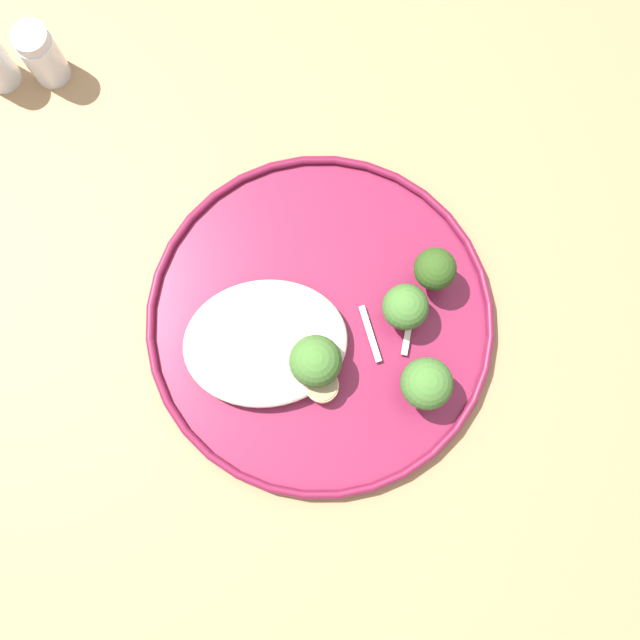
% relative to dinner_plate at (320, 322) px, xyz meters
% --- Properties ---
extents(ground, '(6.00, 6.00, 0.00)m').
position_rel_dinner_plate_xyz_m(ground, '(0.03, -0.03, -0.75)').
color(ground, '#665B51').
extents(wooden_dining_table, '(1.40, 1.00, 0.74)m').
position_rel_dinner_plate_xyz_m(wooden_dining_table, '(0.03, -0.03, -0.09)').
color(wooden_dining_table, '#9E754C').
rests_on(wooden_dining_table, ground).
extents(dinner_plate, '(0.29, 0.29, 0.02)m').
position_rel_dinner_plate_xyz_m(dinner_plate, '(0.00, 0.00, 0.00)').
color(dinner_plate, maroon).
rests_on(dinner_plate, wooden_dining_table).
extents(noodle_bed, '(0.13, 0.11, 0.03)m').
position_rel_dinner_plate_xyz_m(noodle_bed, '(0.05, 0.01, 0.02)').
color(noodle_bed, beige).
rests_on(noodle_bed, dinner_plate).
extents(seared_scallop_right_edge, '(0.03, 0.03, 0.02)m').
position_rel_dinner_plate_xyz_m(seared_scallop_right_edge, '(0.06, 0.02, 0.01)').
color(seared_scallop_right_edge, '#DBB77A').
rests_on(seared_scallop_right_edge, dinner_plate).
extents(seared_scallop_front_small, '(0.03, 0.03, 0.02)m').
position_rel_dinner_plate_xyz_m(seared_scallop_front_small, '(0.00, 0.05, 0.01)').
color(seared_scallop_front_small, '#E5C689').
rests_on(seared_scallop_front_small, dinner_plate).
extents(seared_scallop_large_seared, '(0.04, 0.04, 0.01)m').
position_rel_dinner_plate_xyz_m(seared_scallop_large_seared, '(0.08, 0.00, 0.01)').
color(seared_scallop_large_seared, beige).
rests_on(seared_scallop_large_seared, dinner_plate).
extents(seared_scallop_rear_pale, '(0.02, 0.02, 0.01)m').
position_rel_dinner_plate_xyz_m(seared_scallop_rear_pale, '(0.09, 0.04, 0.01)').
color(seared_scallop_rear_pale, '#E5C689').
rests_on(seared_scallop_rear_pale, dinner_plate).
extents(seared_scallop_tiny_bay, '(0.03, 0.03, 0.01)m').
position_rel_dinner_plate_xyz_m(seared_scallop_tiny_bay, '(0.01, 0.03, 0.01)').
color(seared_scallop_tiny_bay, beige).
rests_on(seared_scallop_tiny_bay, dinner_plate).
extents(broccoli_floret_right_tilted, '(0.03, 0.03, 0.05)m').
position_rel_dinner_plate_xyz_m(broccoli_floret_right_tilted, '(-0.10, -0.02, 0.04)').
color(broccoli_floret_right_tilted, '#7A994C').
rests_on(broccoli_floret_right_tilted, dinner_plate).
extents(broccoli_floret_left_leaning, '(0.04, 0.04, 0.05)m').
position_rel_dinner_plate_xyz_m(broccoli_floret_left_leaning, '(-0.07, 0.00, 0.03)').
color(broccoli_floret_left_leaning, '#7A994C').
rests_on(broccoli_floret_left_leaning, dinner_plate).
extents(broccoli_floret_front_edge, '(0.04, 0.04, 0.05)m').
position_rel_dinner_plate_xyz_m(broccoli_floret_front_edge, '(0.01, 0.04, 0.03)').
color(broccoli_floret_front_edge, '#7A994C').
rests_on(broccoli_floret_front_edge, dinner_plate).
extents(broccoli_floret_rear_charred, '(0.04, 0.04, 0.06)m').
position_rel_dinner_plate_xyz_m(broccoli_floret_rear_charred, '(-0.08, 0.06, 0.04)').
color(broccoli_floret_rear_charred, '#89A356').
rests_on(broccoli_floret_rear_charred, dinner_plate).
extents(onion_sliver_short_strip, '(0.02, 0.04, 0.00)m').
position_rel_dinner_plate_xyz_m(onion_sliver_short_strip, '(-0.07, 0.01, 0.01)').
color(onion_sliver_short_strip, silver).
rests_on(onion_sliver_short_strip, dinner_plate).
extents(onion_sliver_long_sliver, '(0.01, 0.05, 0.00)m').
position_rel_dinner_plate_xyz_m(onion_sliver_long_sliver, '(-0.04, 0.01, 0.01)').
color(onion_sliver_long_sliver, silver).
rests_on(onion_sliver_long_sliver, dinner_plate).
extents(salt_shaker, '(0.03, 0.03, 0.07)m').
position_rel_dinner_plate_xyz_m(salt_shaker, '(0.21, -0.25, 0.02)').
color(salt_shaker, white).
rests_on(salt_shaker, wooden_dining_table).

